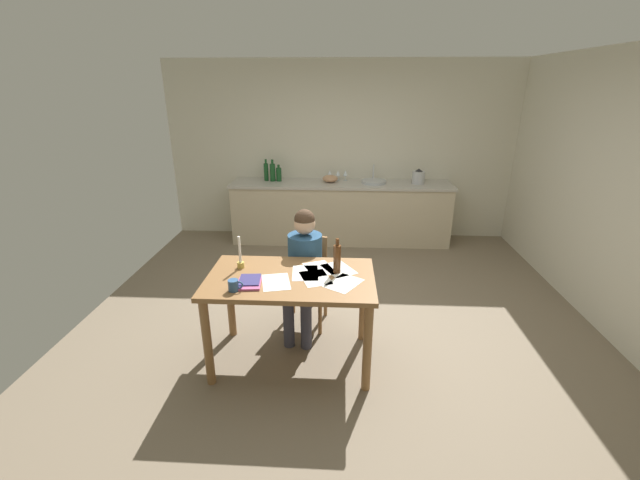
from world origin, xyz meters
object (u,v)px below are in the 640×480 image
object	(u,v)px
dining_table	(291,290)
mixing_bowl	(330,179)
sink_unit	(374,181)
person_seated	(304,265)
coffee_mug	(234,285)
wine_bottle_on_table	(337,258)
wine_glass_near_sink	(345,173)
candlestick	(240,259)
bottle_oil	(266,172)
book_cookery	(250,281)
wine_glass_by_kettle	(338,173)
wine_glass_back_left	(330,173)
chair_at_table	(307,277)
bottle_vinegar	(273,172)
book_magazine	(249,284)
bottle_wine_red	(279,174)
stovetop_kettle	(418,177)

from	to	relation	value
dining_table	mixing_bowl	xyz separation A→B (m)	(0.23, 2.96, 0.27)
sink_unit	dining_table	bearing A→B (deg)	-106.38
sink_unit	person_seated	bearing A→B (deg)	-108.22
coffee_mug	wine_bottle_on_table	world-z (taller)	wine_bottle_on_table
person_seated	wine_glass_near_sink	size ratio (longest dim) A/B	7.76
candlestick	bottle_oil	size ratio (longest dim) A/B	0.88
wine_glass_near_sink	candlestick	bearing A→B (deg)	-106.85
candlestick	book_cookery	size ratio (longest dim) A/B	1.41
book_cookery	sink_unit	world-z (taller)	sink_unit
wine_bottle_on_table	wine_glass_by_kettle	bearing A→B (deg)	90.65
candlestick	book_cookery	bearing A→B (deg)	-63.26
wine_glass_back_left	chair_at_table	bearing A→B (deg)	-93.32
bottle_oil	wine_glass_by_kettle	xyz separation A→B (m)	(1.07, 0.07, -0.03)
bottle_vinegar	wine_glass_by_kettle	distance (m)	0.97
book_magazine	dining_table	bearing A→B (deg)	22.35
bottle_oil	mixing_bowl	bearing A→B (deg)	-3.06
bottle_wine_red	stovetop_kettle	size ratio (longest dim) A/B	1.10
sink_unit	wine_glass_back_left	xyz separation A→B (m)	(-0.65, 0.15, 0.09)
coffee_mug	wine_glass_by_kettle	size ratio (longest dim) A/B	0.74
book_cookery	bottle_oil	distance (m)	3.17
wine_glass_back_left	book_magazine	bearing A→B (deg)	-99.05
chair_at_table	coffee_mug	xyz separation A→B (m)	(-0.47, -0.90, 0.36)
candlestick	book_magazine	distance (m)	0.35
bottle_wine_red	dining_table	bearing A→B (deg)	-79.82
dining_table	wine_glass_by_kettle	world-z (taller)	wine_glass_by_kettle
bottle_wine_red	book_magazine	bearing A→B (deg)	-85.73
candlestick	bottle_wine_red	size ratio (longest dim) A/B	1.16
bottle_wine_red	bottle_oil	bearing A→B (deg)	172.97
candlestick	mixing_bowl	xyz separation A→B (m)	(0.67, 2.82, 0.07)
bottle_oil	wine_glass_near_sink	world-z (taller)	bottle_oil
person_seated	bottle_wine_red	xyz separation A→B (m)	(-0.60, 2.50, 0.32)
candlestick	mixing_bowl	distance (m)	2.90
sink_unit	bottle_vinegar	world-z (taller)	bottle_vinegar
dining_table	sink_unit	world-z (taller)	sink_unit
person_seated	wine_glass_by_kettle	bearing A→B (deg)	83.85
book_cookery	wine_glass_by_kettle	size ratio (longest dim) A/B	1.30
coffee_mug	book_magazine	bearing A→B (deg)	46.50
book_magazine	wine_glass_by_kettle	size ratio (longest dim) A/B	1.38
book_cookery	stovetop_kettle	world-z (taller)	stovetop_kettle
chair_at_table	stovetop_kettle	size ratio (longest dim) A/B	3.93
candlestick	wine_glass_by_kettle	distance (m)	3.04
book_magazine	bottle_vinegar	distance (m)	3.17
candlestick	chair_at_table	bearing A→B (deg)	44.02
coffee_mug	sink_unit	world-z (taller)	sink_unit
bottle_vinegar	bottle_wine_red	size ratio (longest dim) A/B	1.31
chair_at_table	person_seated	distance (m)	0.25
sink_unit	wine_glass_by_kettle	distance (m)	0.55
bottle_wine_red	wine_glass_by_kettle	xyz separation A→B (m)	(0.88, 0.09, 0.01)
bottle_vinegar	sink_unit	bearing A→B (deg)	-1.89
chair_at_table	dining_table	bearing A→B (deg)	-96.53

